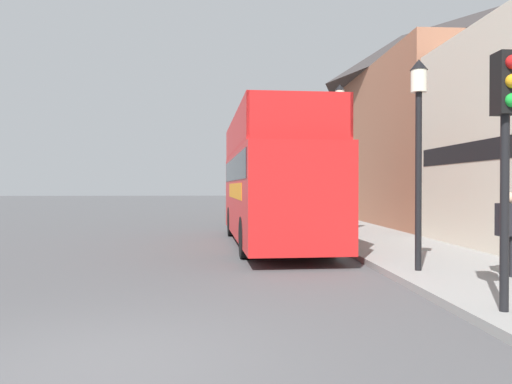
{
  "coord_description": "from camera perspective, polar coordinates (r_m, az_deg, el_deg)",
  "views": [
    {
      "loc": [
        1.3,
        -5.14,
        1.86
      ],
      "look_at": [
        2.37,
        11.76,
        1.66
      ],
      "focal_mm": 35.0,
      "sensor_mm": 36.0,
      "label": 1
    }
  ],
  "objects": [
    {
      "name": "tour_bus",
      "position": [
        15.79,
        1.83,
        0.64
      ],
      "size": [
        2.9,
        9.81,
        4.01
      ],
      "rotation": [
        0.0,
        0.0,
        0.05
      ],
      "color": "red",
      "rests_on": "ground_plane"
    },
    {
      "name": "pedestrian_third",
      "position": [
        10.57,
        26.9,
        -3.47
      ],
      "size": [
        0.42,
        0.23,
        1.61
      ],
      "color": "#232328",
      "rests_on": "sidewalk"
    },
    {
      "name": "parked_car_ahead_of_bus",
      "position": [
        24.11,
        1.55,
        -2.12
      ],
      "size": [
        1.95,
        4.35,
        1.44
      ],
      "rotation": [
        0.0,
        0.0,
        0.03
      ],
      "color": "black",
      "rests_on": "ground_plane"
    },
    {
      "name": "traffic_signal",
      "position": [
        7.65,
        26.68,
        7.22
      ],
      "size": [
        0.28,
        0.42,
        3.55
      ],
      "color": "black",
      "rests_on": "sidewalk"
    },
    {
      "name": "sidewalk",
      "position": [
        23.75,
        8.64,
        -3.66
      ],
      "size": [
        3.42,
        108.0,
        0.14
      ],
      "color": "gray",
      "rests_on": "ground_plane"
    },
    {
      "name": "lamp_post_nearest",
      "position": [
        10.75,
        18.09,
        7.44
      ],
      "size": [
        0.35,
        0.35,
        4.3
      ],
      "color": "black",
      "rests_on": "sidewalk"
    },
    {
      "name": "brick_terrace_rear",
      "position": [
        28.86,
        16.26,
        7.05
      ],
      "size": [
        6.0,
        19.67,
        10.16
      ],
      "color": "#9E664C",
      "rests_on": "ground_plane"
    },
    {
      "name": "ground_plane",
      "position": [
        26.24,
        -6.47,
        -3.4
      ],
      "size": [
        144.0,
        144.0,
        0.0
      ],
      "primitive_type": "plane",
      "color": "#4C4C4F"
    },
    {
      "name": "lamp_post_second",
      "position": [
        17.71,
        9.55,
        6.71
      ],
      "size": [
        0.35,
        0.35,
        5.27
      ],
      "color": "black",
      "rests_on": "sidewalk"
    }
  ]
}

